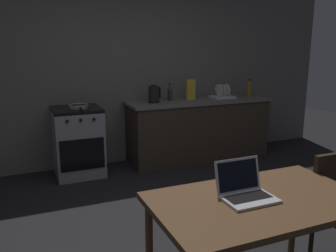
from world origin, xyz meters
The scene contains 12 objects.
ground_plane centered at (0.00, 0.00, 0.00)m, with size 12.00×12.00×0.00m, color black.
back_wall centered at (0.30, 2.31, 1.40)m, with size 6.40×0.10×2.81m, color slate.
kitchen_counter centered at (1.15, 1.96, 0.45)m, with size 2.16×0.64×0.89m.
stove_oven centered at (-0.62, 1.96, 0.45)m, with size 0.60×0.62×0.89m.
dining_table centered at (0.02, -0.96, 0.68)m, with size 1.34×0.78×0.76m.
laptop centered at (-0.05, -0.92, 0.80)m, with size 0.32×0.27×0.22m.
electric_kettle centered at (0.44, 1.96, 1.01)m, with size 0.18×0.16×0.25m.
bottle centered at (1.99, 1.91, 1.02)m, with size 0.07×0.07×0.27m.
frying_pan centered at (-0.60, 1.93, 0.92)m, with size 0.25×0.42×0.05m.
cereal_box centered at (1.02, 1.98, 1.04)m, with size 0.13×0.05×0.30m.
dish_rack centered at (1.55, 1.96, 0.94)m, with size 0.34×0.26×0.21m.
bottle_b centered at (0.72, 2.04, 1.01)m, with size 0.07×0.07×0.24m.
Camera 1 is at (-1.29, -2.61, 1.69)m, focal length 37.89 mm.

